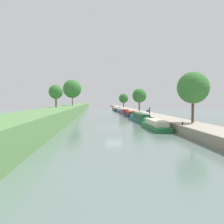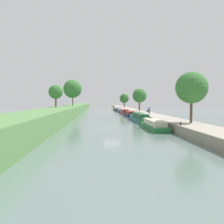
# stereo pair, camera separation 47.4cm
# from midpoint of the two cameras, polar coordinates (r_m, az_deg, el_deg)

# --- Properties ---
(ground_plane) EXTENTS (160.00, 160.00, 0.00)m
(ground_plane) POSITION_cam_midpoint_polar(r_m,az_deg,el_deg) (36.95, 0.04, -3.74)
(ground_plane) COLOR slate
(left_grassy_bank) EXTENTS (6.47, 260.00, 2.56)m
(left_grassy_bank) POSITION_cam_midpoint_polar(r_m,az_deg,el_deg) (37.70, -16.74, -1.77)
(left_grassy_bank) COLOR #5B894C
(left_grassy_bank) RESTS_ON ground_plane
(right_towpath) EXTENTS (4.43, 260.00, 1.11)m
(right_towpath) POSITION_cam_midpoint_polar(r_m,az_deg,el_deg) (38.84, 14.77, -2.69)
(right_towpath) COLOR #A89E8E
(right_towpath) RESTS_ON ground_plane
(stone_quay) EXTENTS (0.25, 260.00, 1.16)m
(stone_quay) POSITION_cam_midpoint_polar(r_m,az_deg,el_deg) (38.15, 11.43, -2.72)
(stone_quay) COLOR gray
(stone_quay) RESTS_ON ground_plane
(narrowboat_green) EXTENTS (2.19, 11.14, 2.12)m
(narrowboat_green) POSITION_cam_midpoint_polar(r_m,az_deg,el_deg) (36.25, 9.57, -3.01)
(narrowboat_green) COLOR #1E6033
(narrowboat_green) RESTS_ON ground_plane
(narrowboat_teal) EXTENTS (1.86, 16.09, 2.16)m
(narrowboat_teal) POSITION_cam_midpoint_polar(r_m,az_deg,el_deg) (48.96, 6.31, -1.38)
(narrowboat_teal) COLOR #195B60
(narrowboat_teal) RESTS_ON ground_plane
(narrowboat_navy) EXTENTS (2.09, 10.40, 2.06)m
(narrowboat_navy) POSITION_cam_midpoint_polar(r_m,az_deg,el_deg) (63.84, 3.96, -0.52)
(narrowboat_navy) COLOR #141E42
(narrowboat_navy) RESTS_ON ground_plane
(narrowboat_red) EXTENTS (1.81, 10.45, 2.02)m
(narrowboat_red) POSITION_cam_midpoint_polar(r_m,az_deg,el_deg) (75.23, 2.84, -0.03)
(narrowboat_red) COLOR maroon
(narrowboat_red) RESTS_ON ground_plane
(narrowboat_blue) EXTENTS (2.08, 12.90, 1.98)m
(narrowboat_blue) POSITION_cam_midpoint_polar(r_m,az_deg,el_deg) (88.36, 1.78, 0.33)
(narrowboat_blue) COLOR #283D93
(narrowboat_blue) RESTS_ON ground_plane
(narrowboat_black) EXTENTS (2.18, 15.74, 2.11)m
(narrowboat_black) POSITION_cam_midpoint_polar(r_m,az_deg,el_deg) (103.19, 0.83, 0.70)
(narrowboat_black) COLOR black
(narrowboat_black) RESTS_ON ground_plane
(tree_rightbank_near) EXTENTS (4.35, 4.35, 7.00)m
(tree_rightbank_near) POSITION_cam_midpoint_polar(r_m,az_deg,el_deg) (34.51, 18.43, 5.51)
(tree_rightbank_near) COLOR brown
(tree_rightbank_near) RESTS_ON right_towpath
(tree_rightbank_midnear) EXTENTS (4.21, 4.21, 6.70)m
(tree_rightbank_midnear) POSITION_cam_midpoint_polar(r_m,az_deg,el_deg) (71.98, 6.36, 3.88)
(tree_rightbank_midnear) COLOR brown
(tree_rightbank_midnear) RESTS_ON right_towpath
(tree_rightbank_midfar) EXTENTS (4.40, 4.40, 6.40)m
(tree_rightbank_midfar) POSITION_cam_midpoint_polar(r_m,az_deg,el_deg) (113.06, 2.67, 3.26)
(tree_rightbank_midfar) COLOR #4C3828
(tree_rightbank_midfar) RESTS_ON right_towpath
(tree_leftbank_downstream) EXTENTS (3.44, 3.44, 5.49)m
(tree_leftbank_downstream) POSITION_cam_midpoint_polar(r_m,az_deg,el_deg) (59.42, -13.47, 4.70)
(tree_leftbank_downstream) COLOR brown
(tree_leftbank_downstream) RESTS_ON left_grassy_bank
(tree_leftbank_upstream) EXTENTS (6.13, 6.13, 8.67)m
(tree_leftbank_upstream) POSITION_cam_midpoint_polar(r_m,az_deg,el_deg) (81.01, -9.64, 5.48)
(tree_leftbank_upstream) COLOR brown
(tree_leftbank_upstream) RESTS_ON left_grassy_bank
(person_walking) EXTENTS (0.34, 0.34, 1.66)m
(person_walking) POSITION_cam_midpoint_polar(r_m,az_deg,el_deg) (56.58, 8.70, 0.46)
(person_walking) COLOR #282D42
(person_walking) RESTS_ON right_towpath
(mooring_bollard_near) EXTENTS (0.16, 0.16, 0.45)m
(mooring_bollard_near) POSITION_cam_midpoint_polar(r_m,az_deg,el_deg) (30.74, 16.07, -2.65)
(mooring_bollard_near) COLOR black
(mooring_bollard_near) RESTS_ON right_towpath
(mooring_bollard_far) EXTENTS (0.16, 0.16, 0.45)m
(mooring_bollard_far) POSITION_cam_midpoint_polar(r_m,az_deg,el_deg) (110.14, 1.61, 1.21)
(mooring_bollard_far) COLOR black
(mooring_bollard_far) RESTS_ON right_towpath
(park_bench) EXTENTS (0.44, 1.50, 0.47)m
(park_bench) POSITION_cam_midpoint_polar(r_m,az_deg,el_deg) (67.15, 8.32, 0.36)
(park_bench) COLOR #333338
(park_bench) RESTS_ON right_towpath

